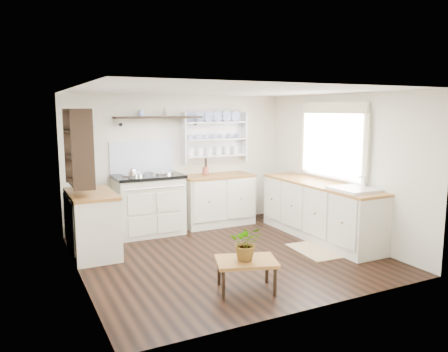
# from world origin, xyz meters

# --- Properties ---
(floor) EXTENTS (4.00, 3.80, 0.01)m
(floor) POSITION_xyz_m (0.00, 0.00, 0.00)
(floor) COLOR black
(floor) RESTS_ON ground
(wall_back) EXTENTS (4.00, 0.02, 2.30)m
(wall_back) POSITION_xyz_m (0.00, 1.90, 1.15)
(wall_back) COLOR beige
(wall_back) RESTS_ON ground
(wall_right) EXTENTS (0.02, 3.80, 2.30)m
(wall_right) POSITION_xyz_m (2.00, 0.00, 1.15)
(wall_right) COLOR beige
(wall_right) RESTS_ON ground
(wall_left) EXTENTS (0.02, 3.80, 2.30)m
(wall_left) POSITION_xyz_m (-2.00, 0.00, 1.15)
(wall_left) COLOR beige
(wall_left) RESTS_ON ground
(ceiling) EXTENTS (4.00, 3.80, 0.01)m
(ceiling) POSITION_xyz_m (0.00, 0.00, 2.30)
(ceiling) COLOR white
(ceiling) RESTS_ON wall_back
(window) EXTENTS (0.08, 1.55, 1.22)m
(window) POSITION_xyz_m (1.95, 0.15, 1.56)
(window) COLOR white
(window) RESTS_ON wall_right
(aga_cooker) EXTENTS (1.11, 0.77, 1.02)m
(aga_cooker) POSITION_xyz_m (-0.67, 1.57, 0.50)
(aga_cooker) COLOR beige
(aga_cooker) RESTS_ON floor
(back_cabinets) EXTENTS (1.27, 0.63, 0.90)m
(back_cabinets) POSITION_xyz_m (0.60, 1.60, 0.46)
(back_cabinets) COLOR beige
(back_cabinets) RESTS_ON floor
(right_cabinets) EXTENTS (0.62, 2.43, 0.90)m
(right_cabinets) POSITION_xyz_m (1.70, 0.10, 0.46)
(right_cabinets) COLOR beige
(right_cabinets) RESTS_ON floor
(belfast_sink) EXTENTS (0.55, 0.60, 0.45)m
(belfast_sink) POSITION_xyz_m (1.70, -0.65, 0.80)
(belfast_sink) COLOR white
(belfast_sink) RESTS_ON right_cabinets
(left_cabinets) EXTENTS (0.62, 1.13, 0.90)m
(left_cabinets) POSITION_xyz_m (-1.70, 0.90, 0.46)
(left_cabinets) COLOR beige
(left_cabinets) RESTS_ON floor
(plate_rack) EXTENTS (1.20, 0.22, 0.90)m
(plate_rack) POSITION_xyz_m (0.65, 1.86, 1.56)
(plate_rack) COLOR white
(plate_rack) RESTS_ON wall_back
(high_shelf) EXTENTS (1.50, 0.29, 0.16)m
(high_shelf) POSITION_xyz_m (-0.40, 1.78, 1.91)
(high_shelf) COLOR black
(high_shelf) RESTS_ON wall_back
(left_shelving) EXTENTS (0.28, 0.80, 1.05)m
(left_shelving) POSITION_xyz_m (-1.84, 0.90, 1.55)
(left_shelving) COLOR black
(left_shelving) RESTS_ON wall_left
(kettle) EXTENTS (0.16, 0.16, 0.20)m
(kettle) POSITION_xyz_m (-0.95, 1.45, 1.03)
(kettle) COLOR silver
(kettle) RESTS_ON aga_cooker
(utensil_crock) EXTENTS (0.11, 0.11, 0.13)m
(utensil_crock) POSITION_xyz_m (0.41, 1.68, 0.98)
(utensil_crock) COLOR #9C4A39
(utensil_crock) RESTS_ON back_cabinets
(center_table) EXTENTS (0.79, 0.67, 0.37)m
(center_table) POSITION_xyz_m (-0.37, -1.19, 0.32)
(center_table) COLOR brown
(center_table) RESTS_ON floor
(potted_plant) EXTENTS (0.47, 0.45, 0.40)m
(potted_plant) POSITION_xyz_m (-0.37, -1.19, 0.57)
(potted_plant) COLOR #3F7233
(potted_plant) RESTS_ON center_table
(floor_rug) EXTENTS (0.60, 0.88, 0.02)m
(floor_rug) POSITION_xyz_m (1.24, -0.42, 0.01)
(floor_rug) COLOR #9C8C5B
(floor_rug) RESTS_ON floor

